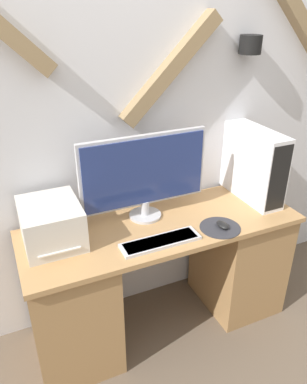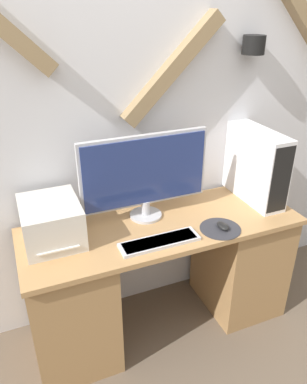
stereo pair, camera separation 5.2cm
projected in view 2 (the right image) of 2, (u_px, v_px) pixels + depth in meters
The scene contains 9 objects.
ground_plane at pixel (180, 355), 2.23m from camera, with size 12.00×12.00×0.00m, color brown.
wall_back at pixel (141, 104), 2.11m from camera, with size 6.40×0.18×2.70m.
desk at pixel (162, 275), 2.28m from camera, with size 1.59×0.56×0.76m.
monitor at pixel (145, 173), 2.07m from camera, with size 0.74×0.19×0.50m.
keyboard at pixel (160, 242), 1.94m from camera, with size 0.43×0.12×0.02m.
mousepad at pixel (220, 229), 2.07m from camera, with size 0.23×0.23×0.00m.
mouse at pixel (223, 226), 2.06m from camera, with size 0.05×0.09×0.03m.
computer_tower at pixel (256, 166), 2.29m from camera, with size 0.15×0.47×0.45m.
printer at pixel (51, 222), 1.93m from camera, with size 0.29×0.36×0.22m.
Camera 2 is at (-0.74, -1.36, 1.89)m, focal length 35.00 mm.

